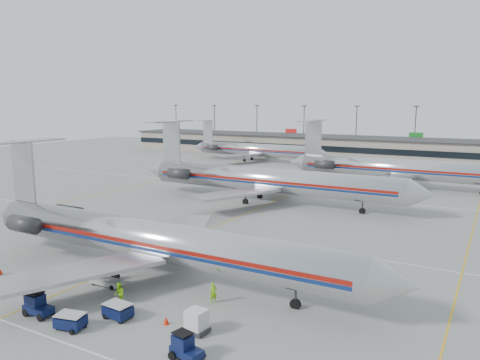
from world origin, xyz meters
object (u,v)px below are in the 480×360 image
Objects in this scene: uld_container at (197,321)px; belt_loader at (107,280)px; jet_foreground at (148,239)px; jet_second_row at (265,179)px; tug_center at (37,305)px.

belt_loader is (-11.97, 3.22, -0.34)m from uld_container.
jet_foreground is 26.82× the size of uld_container.
jet_second_row reaches higher than jet_foreground.
jet_second_row is 46.03m from tug_center.
belt_loader is at bearing 87.54° from tug_center.
tug_center is 7.04m from belt_loader.
jet_second_row is 28.79× the size of uld_container.
uld_container is at bearing -34.52° from jet_foreground.
jet_second_row is at bearing 115.61° from uld_container.
jet_foreground is 20.04× the size of tug_center.
belt_loader is (0.29, 7.03, -0.34)m from tug_center.
jet_foreground is 11.46m from tug_center.
jet_second_row reaches higher than belt_loader.
jet_second_row reaches higher than uld_container.
belt_loader reaches higher than tug_center.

